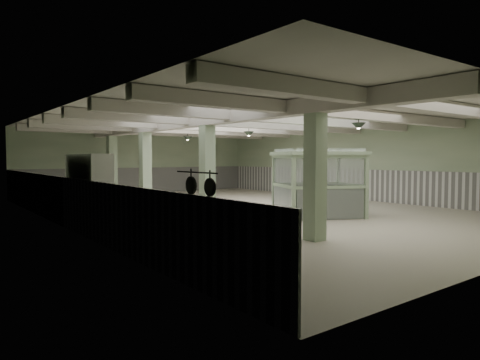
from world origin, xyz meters
TOP-DOWN VIEW (x-y plane):
  - floor at (0.00, 0.00)m, footprint 20.00×20.00m
  - ceiling at (0.00, 0.00)m, footprint 14.00×20.00m
  - wall_back at (0.00, 10.00)m, footprint 14.00×0.02m
  - wall_left at (-7.00, 0.00)m, footprint 0.02×20.00m
  - wall_right at (7.00, 0.00)m, footprint 0.02×20.00m
  - wainscot_left at (-6.97, 0.00)m, footprint 0.05×19.90m
  - wainscot_right at (6.97, 0.00)m, footprint 0.05×19.90m
  - wainscot_back at (0.00, 9.97)m, footprint 13.90×0.05m
  - girder at (-2.50, 0.00)m, footprint 0.45×19.90m
  - beam_a at (0.00, -7.50)m, footprint 13.90×0.35m
  - beam_b at (0.00, -5.00)m, footprint 13.90×0.35m
  - beam_c at (0.00, -2.50)m, footprint 13.90×0.35m
  - beam_d at (0.00, 0.00)m, footprint 13.90×0.35m
  - beam_e at (0.00, 2.50)m, footprint 13.90×0.35m
  - beam_f at (0.00, 5.00)m, footprint 13.90×0.35m
  - beam_g at (0.00, 7.50)m, footprint 13.90×0.35m
  - column_a at (-2.50, -6.00)m, footprint 0.42×0.42m
  - column_b at (-2.50, -1.00)m, footprint 0.42×0.42m
  - column_c at (-2.50, 4.00)m, footprint 0.42×0.42m
  - column_d at (-2.50, 8.00)m, footprint 0.42×0.42m
  - hook_rail at (-6.93, -7.60)m, footprint 0.02×1.20m
  - pendant_front at (0.50, -5.00)m, footprint 0.44×0.44m
  - pendant_mid at (0.50, 0.50)m, footprint 0.44×0.44m
  - pendant_back at (0.50, 5.50)m, footprint 0.44×0.44m
  - prep_counter at (-6.54, -5.72)m, footprint 0.88×5.05m
  - pitcher_near at (-6.64, -7.53)m, footprint 0.20×0.22m
  - pitcher_far at (-6.49, -5.95)m, footprint 0.27×0.29m
  - veg_colander at (-6.66, -6.79)m, footprint 0.61×0.61m
  - orange_bowl at (-6.54, -4.51)m, footprint 0.27×0.27m
  - skillet_near at (-6.88, -7.92)m, footprint 0.04×0.28m
  - skillet_far at (-6.88, -7.36)m, footprint 0.04×0.29m
  - walkin_cooler at (-6.62, -1.36)m, footprint 0.86×2.37m
  - guard_booth at (0.91, -2.96)m, footprint 3.59×3.37m
  - filing_cabinet at (2.67, -3.12)m, footprint 0.36×0.51m

SIDE VIEW (x-z plane):
  - floor at x=0.00m, z-range 0.00..0.00m
  - prep_counter at x=-6.54m, z-range 0.01..0.92m
  - filing_cabinet at x=2.67m, z-range 0.00..1.11m
  - wainscot_left at x=-6.97m, z-range 0.00..1.50m
  - wainscot_right at x=6.97m, z-range 0.00..1.50m
  - wainscot_back at x=0.00m, z-range 0.00..1.50m
  - orange_bowl at x=-6.54m, z-range 0.90..0.98m
  - veg_colander at x=-6.66m, z-range 0.90..1.12m
  - pitcher_near at x=-6.64m, z-range 0.90..1.17m
  - pitcher_far at x=-6.49m, z-range 0.90..1.22m
  - walkin_cooler at x=-6.62m, z-range 0.00..2.18m
  - guard_booth at x=0.91m, z-range 0.40..2.79m
  - skillet_near at x=-6.88m, z-range 1.49..1.77m
  - skillet_far at x=-6.88m, z-range 1.48..1.78m
  - wall_back at x=0.00m, z-range 0.00..3.60m
  - wall_left at x=-7.00m, z-range 0.00..3.60m
  - wall_right at x=7.00m, z-range 0.00..3.60m
  - column_a at x=-2.50m, z-range 0.00..3.60m
  - column_b at x=-2.50m, z-range 0.00..3.60m
  - column_c at x=-2.50m, z-range 0.00..3.60m
  - column_d at x=-2.50m, z-range 0.00..3.60m
  - hook_rail at x=-6.93m, z-range 1.84..1.86m
  - pendant_front at x=0.50m, z-range 2.94..3.16m
  - pendant_mid at x=0.50m, z-range 2.94..3.16m
  - pendant_back at x=0.50m, z-range 2.94..3.16m
  - girder at x=-2.50m, z-range 3.18..3.58m
  - beam_a at x=0.00m, z-range 3.26..3.58m
  - beam_b at x=0.00m, z-range 3.26..3.58m
  - beam_c at x=0.00m, z-range 3.26..3.58m
  - beam_d at x=0.00m, z-range 3.26..3.58m
  - beam_e at x=0.00m, z-range 3.26..3.58m
  - beam_f at x=0.00m, z-range 3.26..3.58m
  - beam_g at x=0.00m, z-range 3.26..3.58m
  - ceiling at x=0.00m, z-range 3.59..3.61m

